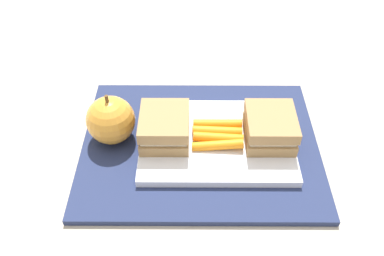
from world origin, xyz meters
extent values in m
plane|color=#B7AD99|center=(0.00, 0.00, 0.00)|extent=(2.40, 2.40, 0.00)
cube|color=navy|center=(0.00, 0.00, 0.01)|extent=(0.36, 0.28, 0.01)
cube|color=white|center=(-0.03, 0.00, 0.02)|extent=(0.23, 0.17, 0.01)
cube|color=#9E7A4C|center=(-0.10, 0.00, 0.03)|extent=(0.07, 0.08, 0.02)
cube|color=beige|center=(-0.10, 0.00, 0.04)|extent=(0.07, 0.07, 0.01)
cube|color=#9E7A4C|center=(-0.10, 0.00, 0.06)|extent=(0.07, 0.08, 0.02)
cube|color=#9E7A4C|center=(0.05, 0.00, 0.03)|extent=(0.07, 0.08, 0.02)
cube|color=beige|center=(0.05, 0.00, 0.04)|extent=(0.07, 0.07, 0.01)
cube|color=#9E7A4C|center=(0.05, 0.00, 0.06)|extent=(0.07, 0.08, 0.02)
cylinder|color=orange|center=(-0.03, -0.02, 0.03)|extent=(0.08, 0.01, 0.01)
cylinder|color=orange|center=(-0.03, -0.01, 0.03)|extent=(0.08, 0.01, 0.02)
cylinder|color=orange|center=(-0.03, 0.01, 0.03)|extent=(0.08, 0.01, 0.02)
cylinder|color=orange|center=(-0.03, 0.02, 0.03)|extent=(0.08, 0.01, 0.02)
sphere|color=gold|center=(0.13, -0.01, 0.05)|extent=(0.07, 0.07, 0.07)
cylinder|color=brown|center=(0.13, -0.01, 0.09)|extent=(0.01, 0.01, 0.01)
camera|label=1|loc=(0.01, 0.42, 0.46)|focal=37.87mm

